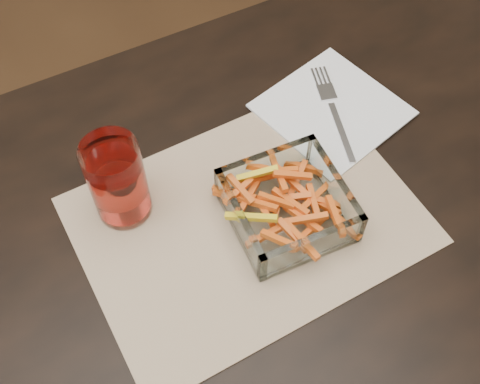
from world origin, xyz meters
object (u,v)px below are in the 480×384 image
glass_bowl (287,207)px  tumbler (118,183)px  dining_table (209,313)px  fork (333,109)px

glass_bowl → tumbler: 0.23m
dining_table → tumbler: 0.23m
dining_table → glass_bowl: (0.14, 0.04, 0.12)m
glass_bowl → dining_table: bearing=-163.5°
glass_bowl → tumbler: bearing=148.5°
glass_bowl → fork: bearing=39.5°
dining_table → tumbler: bearing=106.7°
glass_bowl → fork: 0.21m
glass_bowl → fork: (0.16, 0.13, -0.02)m
glass_bowl → fork: size_ratio=0.84×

